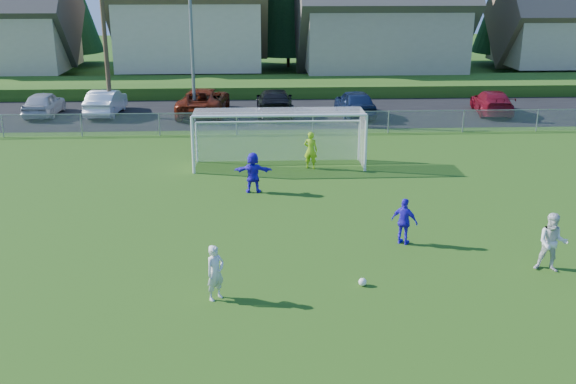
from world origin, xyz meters
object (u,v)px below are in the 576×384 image
player_white_a (215,273)px  player_blue_a (404,221)px  goalkeeper (311,150)px  car_c (204,101)px  car_e (355,103)px  player_white_b (552,243)px  soccer_ball (362,282)px  car_g (492,102)px  car_a (44,104)px  car_b (106,102)px  car_d (275,102)px  player_blue_b (253,172)px  soccer_goal (279,129)px

player_white_a → player_blue_a: (5.69, 3.47, -0.00)m
player_blue_a → goalkeeper: size_ratio=0.91×
car_c → car_e: bearing=179.0°
player_white_a → player_white_b: bearing=-35.5°
soccer_ball → player_blue_a: player_blue_a is taller
goalkeeper → car_g: 16.30m
goalkeeper → car_a: goalkeeper is taller
player_white_a → car_b: (-7.76, 24.16, 0.00)m
player_white_a → player_blue_a: 6.67m
car_e → car_b: bearing=-8.3°
player_blue_a → car_c: (-7.64, 20.37, 0.06)m
car_d → goalkeeper: bearing=96.1°
player_blue_a → car_d: size_ratio=0.28×
car_c → player_blue_a: bearing=114.5°
car_a → car_c: bearing=178.7°
car_b → car_g: 23.05m
car_a → car_d: size_ratio=0.80×
car_e → player_blue_a: bearing=82.2°
car_c → car_e: car_c is taller
goalkeeper → car_b: 16.48m
car_e → car_c: bearing=-9.0°
player_white_a → player_blue_b: bearing=40.6°
goalkeeper → car_g: bearing=-117.8°
car_e → player_white_b: bearing=92.4°
car_b → player_blue_b: bearing=122.0°
player_blue_a → player_blue_b: (-4.72, 5.45, 0.05)m
player_white_a → car_d: (2.25, 23.62, 0.02)m
car_b → car_c: (5.81, -0.32, 0.05)m
player_white_b → car_c: 25.28m
soccer_ball → car_g: size_ratio=0.05×
car_e → car_g: (8.30, 0.27, -0.09)m
car_b → car_e: size_ratio=0.99×
car_c → car_b: bearing=0.8°
soccer_ball → player_white_b: player_white_b is taller
player_blue_b → goalkeeper: goalkeeper is taller
player_blue_a → player_blue_b: 7.21m
player_blue_a → goalkeeper: (-2.23, 8.62, 0.07)m
car_b → car_e: (14.74, -1.10, 0.03)m
goalkeeper → car_e: 11.51m
soccer_ball → player_blue_b: 8.89m
goalkeeper → car_c: size_ratio=0.28×
car_g → car_e: bearing=9.7°
player_blue_a → soccer_goal: (-3.58, 9.17, 0.88)m
player_white_a → car_g: bearing=13.6°
soccer_ball → player_blue_b: player_blue_b is taller
soccer_ball → car_g: (11.33, 22.76, 0.58)m
goalkeeper → car_c: (-5.41, 11.74, -0.01)m
player_white_a → car_g: player_white_a is taller
player_white_b → car_b: (-17.20, 22.89, -0.12)m
goalkeeper → car_c: goalkeeper is taller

